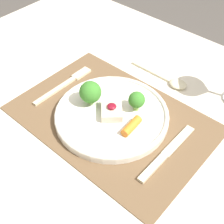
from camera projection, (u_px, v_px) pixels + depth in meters
The scene contains 6 objects.
dining_table at pixel (112, 143), 0.85m from camera, with size 1.28×0.97×0.76m.
placemat at pixel (112, 118), 0.78m from camera, with size 0.48×0.33×0.00m, color brown.
dinner_plate at pixel (111, 113), 0.77m from camera, with size 0.28×0.28×0.08m.
fork at pixel (67, 83), 0.87m from camera, with size 0.02×0.20×0.01m.
knife at pixel (164, 156), 0.69m from camera, with size 0.02×0.20×0.01m.
spoon at pixel (171, 81), 0.88m from camera, with size 0.18×0.04×0.01m.
Camera 1 is at (0.36, -0.40, 1.32)m, focal length 50.00 mm.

